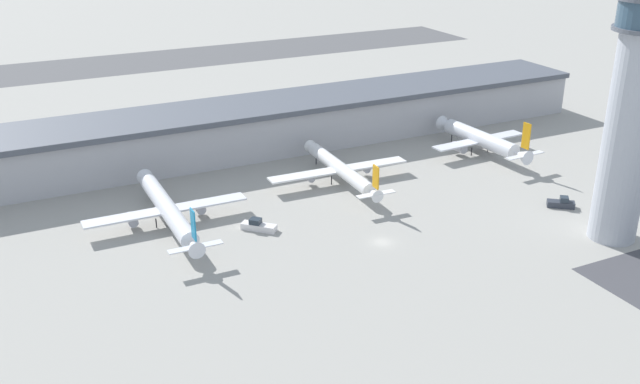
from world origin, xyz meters
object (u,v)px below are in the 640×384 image
object	(u,v)px
airplane_gate_alpha	(168,209)
airplane_gate_charlie	(481,139)
control_tower	(632,113)
service_truck_catering	(561,203)
airplane_gate_bravo	(340,169)
service_truck_fuel	(258,226)

from	to	relation	value
airplane_gate_alpha	airplane_gate_charlie	world-z (taller)	airplane_gate_charlie
control_tower	service_truck_catering	distance (m)	33.26
airplane_gate_alpha	airplane_gate_charlie	bearing A→B (deg)	4.58
control_tower	airplane_gate_charlie	xyz separation A→B (m)	(8.40, 57.84, -24.58)
airplane_gate_alpha	airplane_gate_bravo	distance (m)	48.52
control_tower	airplane_gate_charlie	distance (m)	63.40
airplane_gate_bravo	service_truck_catering	bearing A→B (deg)	-42.42
airplane_gate_charlie	control_tower	bearing A→B (deg)	-98.26
airplane_gate_bravo	airplane_gate_charlie	size ratio (longest dim) A/B	1.09
service_truck_catering	service_truck_fuel	world-z (taller)	service_truck_catering
service_truck_fuel	service_truck_catering	bearing A→B (deg)	-16.43
control_tower	service_truck_catering	bearing A→B (deg)	83.65
control_tower	service_truck_fuel	bearing A→B (deg)	151.00
control_tower	airplane_gate_alpha	distance (m)	104.25
service_truck_catering	service_truck_fuel	xyz separation A→B (m)	(-71.96, 21.21, -0.02)
control_tower	airplane_gate_charlie	world-z (taller)	control_tower
airplane_gate_bravo	airplane_gate_charlie	xyz separation A→B (m)	(48.14, 2.15, 0.50)
control_tower	airplane_gate_charlie	bearing A→B (deg)	81.74
control_tower	service_truck_fuel	size ratio (longest dim) A/B	7.76
airplane_gate_charlie	service_truck_fuel	world-z (taller)	airplane_gate_charlie
control_tower	airplane_gate_bravo	bearing A→B (deg)	125.52
airplane_gate_bravo	service_truck_fuel	world-z (taller)	airplane_gate_bravo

